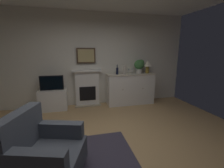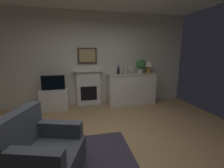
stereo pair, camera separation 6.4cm
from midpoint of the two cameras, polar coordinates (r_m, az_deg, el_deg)
The scene contains 15 objects.
ground_plane at distance 2.82m, azimuth -1.07°, elevation -24.32°, with size 5.92×4.93×0.10m, color tan.
wall_rear at distance 4.68m, azimuth -7.78°, elevation 9.08°, with size 5.92×0.06×2.77m, color silver.
fireplace_unit at distance 4.65m, azimuth -9.72°, elevation -1.42°, with size 0.87×0.30×1.10m.
framed_picture at distance 4.57m, azimuth -10.20°, elevation 10.51°, with size 0.55×0.04×0.45m.
sideboard_cabinet at distance 4.77m, azimuth 6.55°, elevation -1.83°, with size 1.48×0.49×0.96m.
table_lamp at distance 4.87m, azimuth 12.92°, elevation 7.26°, with size 0.26×0.26×0.40m.
wine_bottle at distance 4.53m, azimuth 1.56°, elevation 5.03°, with size 0.08×0.08×0.29m.
wine_glass_left at distance 4.60m, azimuth 6.05°, elevation 5.26°, with size 0.07×0.07×0.16m.
wine_glass_center at distance 4.65m, azimuth 7.28°, elevation 5.30°, with size 0.07×0.07×0.16m.
wine_glass_right at distance 4.67m, azimuth 8.64°, elevation 5.29°, with size 0.07×0.07×0.16m.
vase_decorative at distance 4.54m, azimuth 4.37°, elevation 5.43°, with size 0.11×0.11×0.28m.
tv_cabinet at distance 4.61m, azimuth -21.70°, elevation -5.56°, with size 0.75×0.42×0.59m.
tv_set at distance 4.46m, azimuth -22.23°, elevation 0.40°, with size 0.62×0.07×0.40m.
potted_plant_small at distance 4.81m, azimuth 9.96°, elevation 7.05°, with size 0.30×0.30×0.43m.
armchair at distance 2.26m, azimuth -25.32°, elevation -22.53°, with size 1.00×0.97×0.92m.
Camera 1 is at (-0.52, -2.21, 1.62)m, focal length 24.15 mm.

